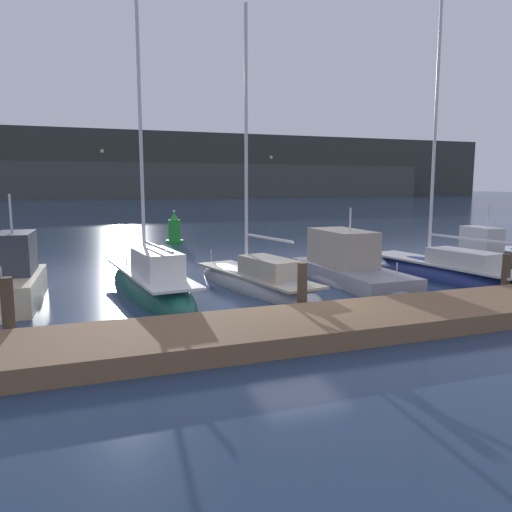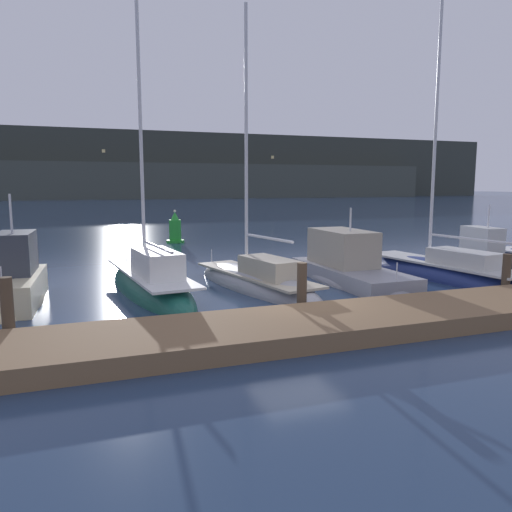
{
  "view_description": "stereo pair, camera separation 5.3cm",
  "coord_description": "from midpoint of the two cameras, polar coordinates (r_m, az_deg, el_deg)",
  "views": [
    {
      "loc": [
        -5.89,
        -12.62,
        3.66
      ],
      "look_at": [
        0.0,
        3.48,
        1.2
      ],
      "focal_mm": 35.0,
      "sensor_mm": 36.0,
      "label": 1
    },
    {
      "loc": [
        -5.84,
        -12.63,
        3.66
      ],
      "look_at": [
        0.0,
        3.48,
        1.2
      ],
      "focal_mm": 35.0,
      "sensor_mm": 36.0,
      "label": 2
    }
  ],
  "objects": [
    {
      "name": "sailboat_berth_5",
      "position": [
        17.79,
        -0.08,
        -3.34
      ],
      "size": [
        3.27,
        7.82,
        10.55
      ],
      "color": "gray",
      "rests_on": "ground"
    },
    {
      "name": "motorboat_berth_6",
      "position": [
        19.38,
        10.49,
        -1.9
      ],
      "size": [
        2.36,
        6.77,
        3.36
      ],
      "color": "gray",
      "rests_on": "ground"
    },
    {
      "name": "sailboat_berth_4",
      "position": [
        17.58,
        -12.03,
        -3.52
      ],
      "size": [
        2.79,
        8.35,
        12.76
      ],
      "color": "#195647",
      "rests_on": "ground"
    },
    {
      "name": "hillside_backdrop",
      "position": [
        139.7,
        -16.66,
        9.65
      ],
      "size": [
        240.0,
        23.0,
        17.52
      ],
      "color": "#333833",
      "rests_on": "ground"
    },
    {
      "name": "motorboat_berth_3",
      "position": [
        17.17,
        -25.83,
        -3.47
      ],
      "size": [
        1.79,
        4.84,
        3.88
      ],
      "color": "beige",
      "rests_on": "ground"
    },
    {
      "name": "mooring_pile_3",
      "position": [
        18.37,
        26.58,
        -1.96
      ],
      "size": [
        0.28,
        0.28,
        1.41
      ],
      "primitive_type": "cylinder",
      "color": "#4C3D2D",
      "rests_on": "ground"
    },
    {
      "name": "motorboat_berth_8",
      "position": [
        24.4,
        24.67,
        -0.55
      ],
      "size": [
        1.92,
        4.64,
        3.37
      ],
      "color": "#2D3338",
      "rests_on": "ground"
    },
    {
      "name": "dock",
      "position": [
        12.68,
        8.37,
        -7.64
      ],
      "size": [
        38.39,
        2.8,
        0.45
      ],
      "primitive_type": "cube",
      "color": "brown",
      "rests_on": "ground"
    },
    {
      "name": "mooring_pile_1",
      "position": [
        12.78,
        -26.58,
        -5.69
      ],
      "size": [
        0.28,
        0.28,
        1.58
      ],
      "primitive_type": "cylinder",
      "color": "#4C3D2D",
      "rests_on": "ground"
    },
    {
      "name": "sailboat_berth_7",
      "position": [
        21.01,
        20.47,
        -2.05
      ],
      "size": [
        3.07,
        8.56,
        12.09
      ],
      "color": "navy",
      "rests_on": "ground"
    },
    {
      "name": "mooring_pile_2",
      "position": [
        13.98,
        5.19,
        -3.84
      ],
      "size": [
        0.28,
        0.28,
        1.52
      ],
      "primitive_type": "cylinder",
      "color": "#4C3D2D",
      "rests_on": "ground"
    },
    {
      "name": "channel_buoy",
      "position": [
        32.11,
        -9.36,
        2.93
      ],
      "size": [
        1.13,
        1.13,
        2.08
      ],
      "color": "green",
      "rests_on": "ground"
    },
    {
      "name": "ground_plane",
      "position": [
        14.4,
        4.69,
        -6.59
      ],
      "size": [
        400.0,
        400.0,
        0.0
      ],
      "primitive_type": "plane",
      "color": "navy"
    }
  ]
}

